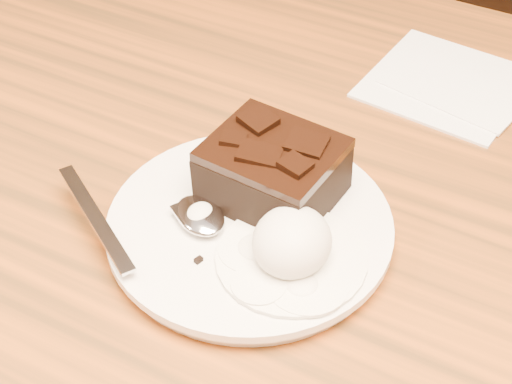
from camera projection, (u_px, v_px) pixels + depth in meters
The scene contains 9 objects.
plate at pixel (250, 230), 0.62m from camera, with size 0.22×0.22×0.02m, color white.
brownie at pixel (273, 174), 0.62m from camera, with size 0.09×0.08×0.04m, color black.
ice_cream_scoop at pixel (292, 242), 0.57m from camera, with size 0.06×0.06×0.05m, color white.
melt_puddle at pixel (291, 259), 0.58m from camera, with size 0.11×0.11×0.00m, color white.
spoon at pixel (200, 217), 0.61m from camera, with size 0.04×0.19×0.01m, color silver, non-canonical shape.
napkin at pixel (447, 83), 0.77m from camera, with size 0.14×0.14×0.01m, color white.
crumb_a at pixel (287, 238), 0.59m from camera, with size 0.01×0.01×0.00m, color black.
crumb_b at pixel (297, 279), 0.57m from camera, with size 0.01×0.01×0.00m, color black.
crumb_c at pixel (199, 260), 0.58m from camera, with size 0.01×0.00×0.00m, color black.
Camera 1 is at (0.18, -0.41, 1.20)m, focal length 56.80 mm.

